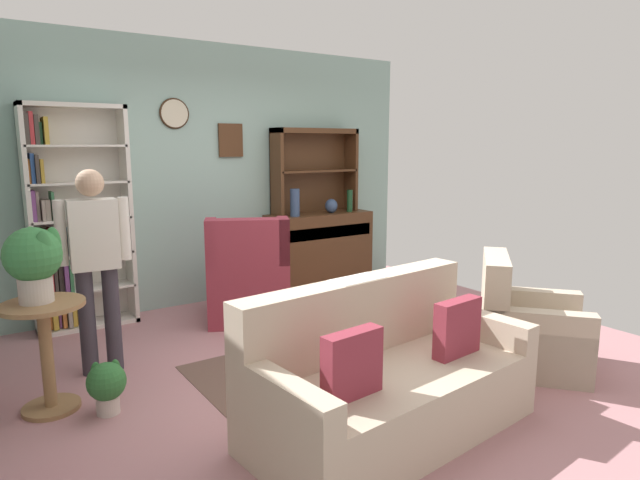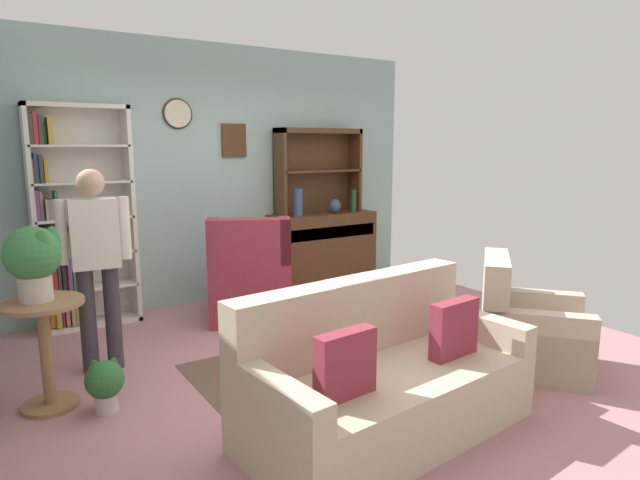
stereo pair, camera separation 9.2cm
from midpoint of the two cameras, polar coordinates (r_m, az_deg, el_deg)
ground_plane at (r=4.55m, az=-0.21°, el=-12.49°), size 5.40×4.60×0.02m
wall_back at (r=6.09m, az=-11.56°, el=6.78°), size 5.00×0.09×2.80m
area_rug at (r=4.43m, az=4.21°, el=-12.97°), size 2.56×1.62×0.01m
bookshelf at (r=5.54m, az=-25.22°, el=1.51°), size 0.90×0.30×2.10m
sideboard at (r=6.54m, az=-0.49°, el=-0.72°), size 1.30×0.45×0.92m
sideboard_hutch at (r=6.51m, az=-1.04°, el=8.55°), size 1.10×0.26×1.00m
vase_tall at (r=6.18m, az=-3.10°, el=3.97°), size 0.11×0.11×0.32m
vase_round at (r=6.48m, az=0.79°, el=3.62°), size 0.15×0.15×0.17m
bottle_wine at (r=6.61m, az=2.76°, el=4.17°), size 0.07×0.07×0.27m
couch_floral at (r=3.43m, az=6.26°, el=-14.58°), size 1.87×1.01×0.90m
armchair_floral at (r=4.58m, az=20.44°, el=-9.01°), size 1.08×1.08×0.88m
wingback_chair at (r=5.41m, az=-8.09°, el=-4.50°), size 1.05×1.06×1.05m
plant_stand at (r=4.02m, az=-27.59°, el=-9.78°), size 0.52×0.52×0.74m
potted_plant_large at (r=3.90m, az=-28.59°, el=-1.74°), size 0.35×0.35×0.49m
potted_plant_small at (r=3.90m, az=-22.27°, el=-13.91°), size 0.25×0.25×0.35m
person_reading at (r=4.38m, az=-23.21°, el=-1.66°), size 0.53×0.23×1.56m
coffee_table at (r=4.13m, az=2.62°, el=-9.52°), size 0.80×0.50×0.42m
book_stack at (r=4.18m, az=2.36°, el=-7.47°), size 0.22×0.15×0.10m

